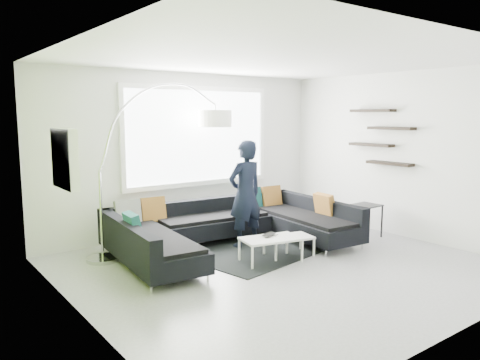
# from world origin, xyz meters

# --- Properties ---
(ground) EXTENTS (5.50, 5.50, 0.00)m
(ground) POSITION_xyz_m (0.00, 0.00, 0.00)
(ground) COLOR slate
(ground) RESTS_ON ground
(room_shell) EXTENTS (5.54, 5.04, 2.82)m
(room_shell) POSITION_xyz_m (0.04, 0.21, 1.81)
(room_shell) COLOR silver
(room_shell) RESTS_ON ground
(sectional_sofa) EXTENTS (3.74, 2.52, 0.77)m
(sectional_sofa) POSITION_xyz_m (-0.08, 1.02, 0.34)
(sectional_sofa) COLOR black
(sectional_sofa) RESTS_ON ground
(rug) EXTENTS (2.59, 2.07, 0.01)m
(rug) POSITION_xyz_m (0.27, 0.87, 0.01)
(rug) COLOR black
(rug) RESTS_ON ground
(coffee_table) EXTENTS (1.17, 0.84, 0.35)m
(coffee_table) POSITION_xyz_m (0.20, 0.27, 0.17)
(coffee_table) COLOR white
(coffee_table) RESTS_ON ground
(arc_lamp) EXTENTS (2.39, 0.68, 2.57)m
(arc_lamp) POSITION_xyz_m (-1.89, 1.73, 1.29)
(arc_lamp) COLOR white
(arc_lamp) RESTS_ON ground
(side_table) EXTENTS (0.42, 0.42, 0.56)m
(side_table) POSITION_xyz_m (2.20, 0.31, 0.28)
(side_table) COLOR black
(side_table) RESTS_ON ground
(person) EXTENTS (0.62, 0.42, 1.69)m
(person) POSITION_xyz_m (0.20, 1.10, 0.84)
(person) COLOR black
(person) RESTS_ON ground
(laptop) EXTENTS (0.43, 0.41, 0.02)m
(laptop) POSITION_xyz_m (0.08, 0.31, 0.36)
(laptop) COLOR black
(laptop) RESTS_ON coffee_table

